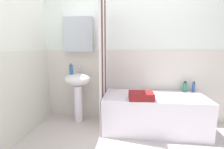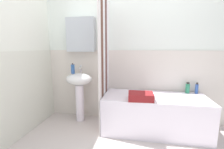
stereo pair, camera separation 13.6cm
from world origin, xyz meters
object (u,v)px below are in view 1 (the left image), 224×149
at_px(bathtub, 153,113).
at_px(lotion_bottle, 193,87).
at_px(towel_folded, 141,96).
at_px(soap_dispenser, 71,69).
at_px(sink, 78,87).
at_px(shampoo_bottle, 185,87).

relative_size(bathtub, lotion_bottle, 8.72).
distance_m(bathtub, towel_folded, 0.43).
height_order(bathtub, lotion_bottle, lotion_bottle).
bearing_deg(lotion_bottle, soap_dispenser, -175.38).
xyz_separation_m(sink, bathtub, (1.22, -0.13, -0.33)).
bearing_deg(towel_folded, bathtub, 44.62).
height_order(lotion_bottle, shampoo_bottle, same).
distance_m(soap_dispenser, lotion_bottle, 1.97).
bearing_deg(lotion_bottle, shampoo_bottle, 178.28).
relative_size(bathtub, shampoo_bottle, 8.70).
relative_size(sink, bathtub, 0.55).
bearing_deg(soap_dispenser, shampoo_bottle, 5.07).
relative_size(soap_dispenser, shampoo_bottle, 1.00).
distance_m(bathtub, shampoo_bottle, 0.67).
distance_m(sink, shampoo_bottle, 1.74).
bearing_deg(towel_folded, lotion_bottle, 28.13).
relative_size(shampoo_bottle, towel_folded, 0.52).
height_order(sink, towel_folded, sink).
bearing_deg(bathtub, towel_folded, -135.38).
bearing_deg(soap_dispenser, towel_folded, -15.11).
height_order(lotion_bottle, towel_folded, lotion_bottle).
xyz_separation_m(soap_dispenser, lotion_bottle, (1.95, 0.16, -0.28)).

